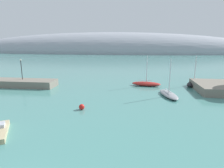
{
  "coord_description": "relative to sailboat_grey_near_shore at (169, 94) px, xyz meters",
  "views": [
    {
      "loc": [
        8.48,
        -9.14,
        10.13
      ],
      "look_at": [
        3.29,
        27.07,
        2.07
      ],
      "focal_mm": 30.02,
      "sensor_mm": 36.0,
      "label": 1
    }
  ],
  "objects": [
    {
      "name": "mooring_buoy_red",
      "position": [
        -14.47,
        -9.67,
        0.01
      ],
      "size": [
        0.87,
        0.87,
        0.87
      ],
      "primitive_type": "sphere",
      "color": "red",
      "rests_on": "water"
    },
    {
      "name": "motorboat_sand_foreground",
      "position": [
        -21.32,
        -18.7,
        -0.1
      ],
      "size": [
        4.14,
        5.47,
        0.97
      ],
      "rotation": [
        0.0,
        0.0,
        2.12
      ],
      "color": "#C6B284",
      "rests_on": "water"
    },
    {
      "name": "sailboat_grey_near_shore",
      "position": [
        0.0,
        0.0,
        0.0
      ],
      "size": [
        3.89,
        7.71,
        7.19
      ],
      "rotation": [
        0.0,
        0.0,
        4.93
      ],
      "color": "gray",
      "rests_on": "water"
    },
    {
      "name": "sailboat_red_outer_mooring",
      "position": [
        -4.01,
        8.41,
        0.12
      ],
      "size": [
        7.05,
        3.08,
        7.25
      ],
      "rotation": [
        0.0,
        0.0,
        6.16
      ],
      "color": "red",
      "rests_on": "water"
    },
    {
      "name": "breakwater_rocks",
      "position": [
        -37.47,
        3.62,
        0.38
      ],
      "size": [
        24.56,
        5.3,
        1.61
      ],
      "primitive_type": "cube",
      "rotation": [
        0.0,
        0.0,
        0.02
      ],
      "color": "gray",
      "rests_on": "ground"
    },
    {
      "name": "harbor_lamp_post",
      "position": [
        -33.36,
        4.21,
        4.11
      ],
      "size": [
        0.36,
        0.36,
        4.82
      ],
      "color": "black",
      "rests_on": "breakwater_rocks"
    },
    {
      "name": "distant_ridge",
      "position": [
        -41.89,
        161.87,
        -0.43
      ],
      "size": [
        329.63,
        74.54,
        41.69
      ],
      "primitive_type": "ellipsoid",
      "color": "#999EA8",
      "rests_on": "ground"
    },
    {
      "name": "sailboat_black_mid_mooring",
      "position": [
        7.49,
        10.58,
        0.14
      ],
      "size": [
        6.06,
        7.99,
        7.09
      ],
      "rotation": [
        0.0,
        0.0,
        4.17
      ],
      "color": "black",
      "rests_on": "water"
    }
  ]
}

